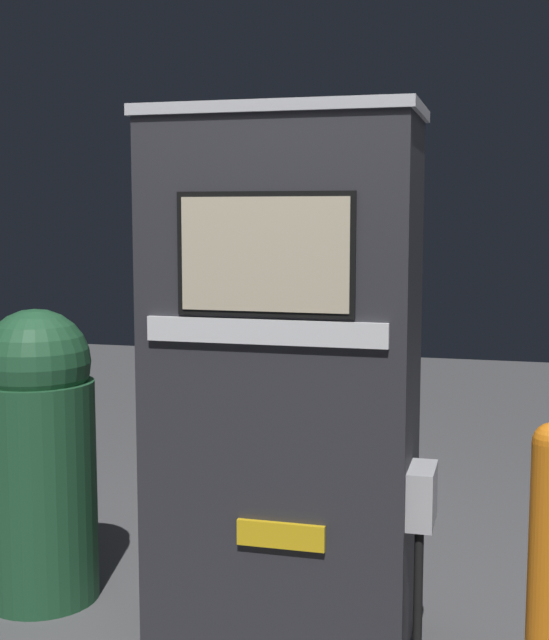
{
  "coord_description": "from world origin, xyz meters",
  "views": [
    {
      "loc": [
        0.79,
        -2.87,
        1.58
      ],
      "look_at": [
        0.0,
        0.12,
        1.21
      ],
      "focal_mm": 50.0,
      "sensor_mm": 36.0,
      "label": 1
    }
  ],
  "objects": [
    {
      "name": "trash_bin",
      "position": [
        -1.04,
        0.3,
        0.62
      ],
      "size": [
        0.46,
        0.46,
        1.2
      ],
      "color": "#1E4C2D",
      "rests_on": "ground_plane"
    },
    {
      "name": "safety_bollard",
      "position": [
        0.92,
        -0.34,
        0.53
      ],
      "size": [
        0.11,
        0.11,
        1.01
      ],
      "color": "orange",
      "rests_on": "ground_plane"
    },
    {
      "name": "gas_pump",
      "position": [
        0.0,
        0.24,
        0.98
      ],
      "size": [
        1.06,
        0.53,
        1.96
      ],
      "color": "#28282D",
      "rests_on": "ground_plane"
    }
  ]
}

